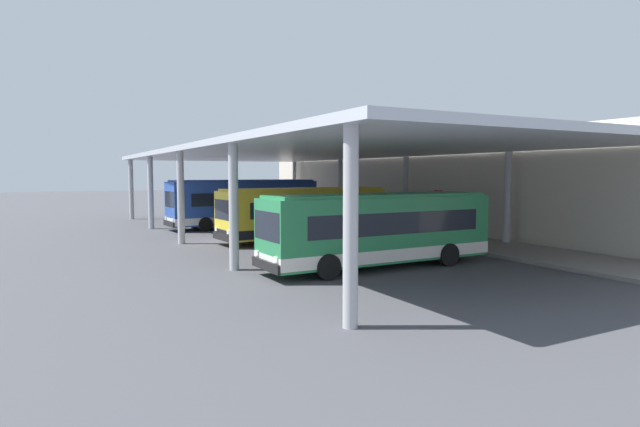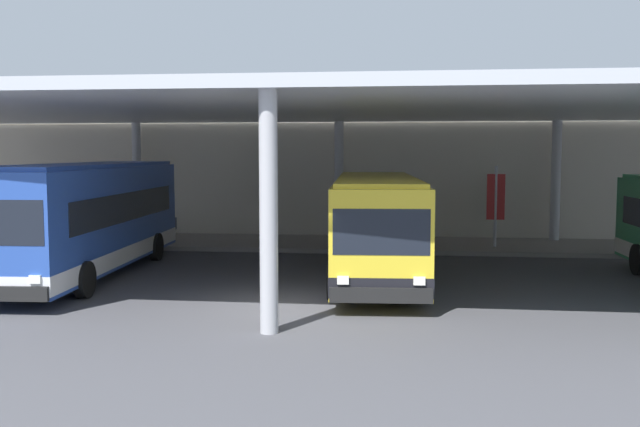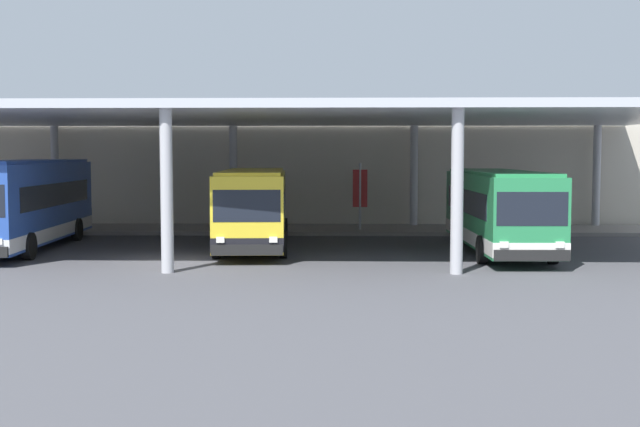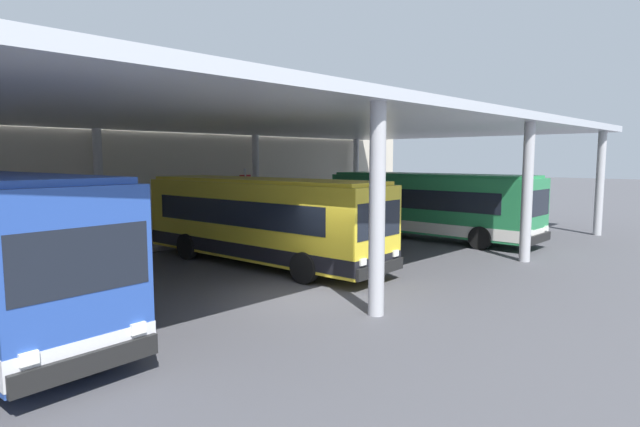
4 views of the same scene
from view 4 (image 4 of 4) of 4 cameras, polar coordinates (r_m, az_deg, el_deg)
The scene contains 7 objects.
ground_plane at distance 14.71m, azimuth -1.62°, elevation -9.21°, with size 200.00×200.00×0.00m, color #47474C.
platform_kerb at distance 24.30m, azimuth -21.55°, elevation -3.29°, with size 42.00×4.50×0.18m, color gray.
station_building_facade at distance 27.00m, azimuth -24.73°, elevation 4.29°, with size 48.00×1.60×6.57m, color beige.
canopy_shelter at distance 18.55m, azimuth -13.92°, elevation 10.28°, with size 40.00×17.00×5.55m.
bus_second_bay at distance 18.93m, azimuth -6.63°, elevation -0.69°, with size 3.20×10.67×3.17m.
bus_middle_bay at distance 25.43m, azimuth 12.11°, elevation 0.96°, with size 2.87×10.58×3.17m.
banner_sign at distance 26.75m, azimuth -8.33°, elevation 1.98°, with size 0.70×0.12×3.20m.
Camera 4 is at (-9.97, -10.08, 3.90)m, focal length 28.69 mm.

